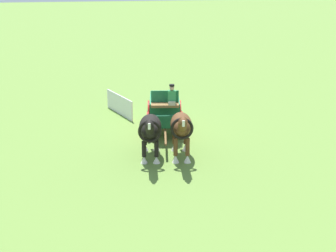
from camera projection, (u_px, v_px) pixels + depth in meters
ground_plane at (165, 130)px, 23.09m from camera, size 220.00×220.00×0.00m
show_wagon at (165, 109)px, 22.57m from camera, size 5.58×2.29×2.72m
draft_horse_near at (181, 127)px, 19.24m from camera, size 2.97×1.26×2.27m
draft_horse_off at (150, 129)px, 19.24m from camera, size 3.06×1.31×2.18m
sponsor_banner at (119, 105)px, 25.57m from camera, size 3.05×1.09×1.10m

